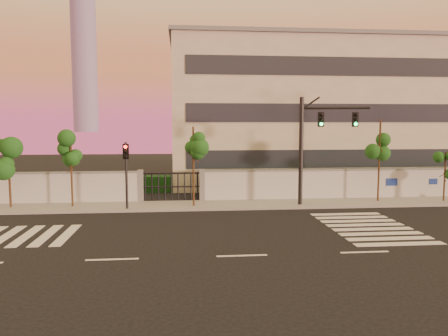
% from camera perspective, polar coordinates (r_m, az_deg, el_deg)
% --- Properties ---
extents(ground, '(120.00, 120.00, 0.00)m').
position_cam_1_polar(ground, '(17.48, 2.34, -11.39)').
color(ground, black).
rests_on(ground, ground).
extents(sidewalk, '(60.00, 3.00, 0.15)m').
position_cam_1_polar(sidewalk, '(27.62, -0.65, -4.84)').
color(sidewalk, gray).
rests_on(sidewalk, ground).
extents(perimeter_wall, '(60.00, 0.36, 2.20)m').
position_cam_1_polar(perimeter_wall, '(28.94, -0.70, -2.36)').
color(perimeter_wall, '#B1B4B9').
rests_on(perimeter_wall, ground).
extents(hedge_row, '(41.00, 4.25, 1.80)m').
position_cam_1_polar(hedge_row, '(31.78, 0.80, -2.09)').
color(hedge_row, black).
rests_on(hedge_row, ground).
extents(institutional_building, '(24.40, 12.40, 12.25)m').
position_cam_1_polar(institutional_building, '(40.17, 10.91, 7.08)').
color(institutional_building, '#B5AF99').
rests_on(institutional_building, ground).
extents(distant_skyscraper, '(16.00, 16.00, 118.00)m').
position_cam_1_polar(distant_skyscraper, '(308.38, -17.88, 16.10)').
color(distant_skyscraper, slate).
rests_on(distant_skyscraper, ground).
extents(road_markings, '(57.00, 7.62, 0.02)m').
position_cam_1_polar(road_markings, '(20.96, -3.41, -8.46)').
color(road_markings, silver).
rests_on(road_markings, ground).
extents(street_tree_b, '(1.64, 1.30, 4.15)m').
position_cam_1_polar(street_tree_b, '(29.19, -26.27, 1.04)').
color(street_tree_b, '#382314').
rests_on(street_tree_b, ground).
extents(street_tree_c, '(1.40, 1.11, 4.61)m').
position_cam_1_polar(street_tree_c, '(28.02, -19.33, 1.83)').
color(street_tree_c, '#382314').
rests_on(street_tree_c, ground).
extents(street_tree_d, '(1.51, 1.20, 5.00)m').
position_cam_1_polar(street_tree_d, '(26.60, -3.98, 2.57)').
color(street_tree_d, '#382314').
rests_on(street_tree_d, ground).
extents(street_tree_e, '(1.46, 1.16, 5.46)m').
position_cam_1_polar(street_tree_e, '(30.05, 19.71, 3.24)').
color(street_tree_e, '#382314').
rests_on(street_tree_e, ground).
extents(street_tree_f, '(1.30, 1.03, 3.36)m').
position_cam_1_polar(street_tree_f, '(31.80, 26.94, 0.30)').
color(street_tree_f, '#382314').
rests_on(street_tree_f, ground).
extents(traffic_signal_main, '(4.25, 1.31, 6.81)m').
position_cam_1_polar(traffic_signal_main, '(27.65, 11.77, 3.88)').
color(traffic_signal_main, black).
rests_on(traffic_signal_main, ground).
extents(traffic_signal_secondary, '(0.32, 0.32, 4.10)m').
position_cam_1_polar(traffic_signal_secondary, '(26.33, -12.66, 0.05)').
color(traffic_signal_secondary, black).
rests_on(traffic_signal_secondary, ground).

